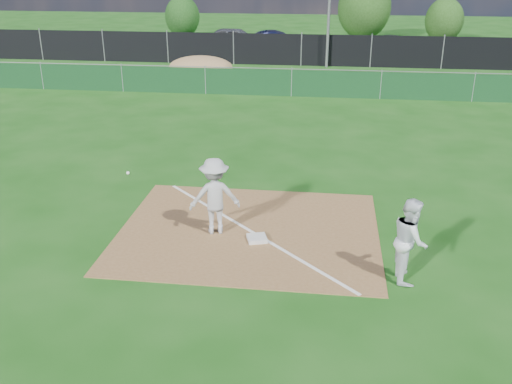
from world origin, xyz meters
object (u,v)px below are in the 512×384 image
Objects in this scene: car_left at (235,39)px; car_mid at (277,42)px; play_at_first at (215,196)px; tree_left at (182,17)px; first_base at (257,238)px; car_right at (396,45)px; tree_mid at (364,8)px; runner at (410,240)px; tree_right at (444,20)px.

car_left is 1.07× the size of car_mid.
tree_left is at bearing 105.30° from play_at_first.
first_base is at bearing -73.23° from tree_left.
tree_mid is (-1.86, 6.37, 1.75)m from car_right.
tree_mid is (13.85, 0.16, 0.76)m from tree_left.
runner is at bearing 153.10° from car_right.
tree_right is (11.58, 5.95, 0.94)m from car_mid.
play_at_first is 27.71m from car_right.
tree_right is (6.35, 34.04, 0.80)m from runner.
tree_right reaches higher than runner.
car_left is (-4.93, 27.39, 0.73)m from first_base.
car_mid is at bearing 70.57° from car_right.
first_base is 33.87m from tree_mid.
tree_right reaches higher than tree_left.
first_base is 26.96m from car_mid.
play_at_first is 0.87× the size of tree_left.
runner is (4.17, -1.52, -0.06)m from play_at_first.
tree_right is (3.86, 5.62, 1.03)m from car_right.
tree_mid is (0.63, 34.79, 1.52)m from runner.
runner is at bearing -69.10° from tree_left.
car_mid is 10.38m from tree_left.
tree_mid is at bearing 81.80° from play_at_first.
first_base is at bearing -167.24° from car_left.
car_right is at bearing -124.52° from tree_right.
car_right is 0.93× the size of tree_mid.
car_mid reaches higher than car_right.
tree_left is (-5.14, 6.03, 0.83)m from car_left.
tree_mid is (8.72, 6.19, 1.59)m from car_left.
tree_left is at bearing 19.07° from runner.
car_mid is (-1.06, 26.56, -0.20)m from play_at_first.
car_right is at bearing 78.28° from first_base.
tree_right is at bearing -71.46° from car_mid.
tree_mid is 5.82m from tree_right.
runner is 34.83m from tree_mid.
play_at_first is 0.64× the size of car_right.
tree_left is at bearing 178.25° from tree_right.
play_at_first is at bearing -107.92° from tree_right.
car_mid is at bearing -39.31° from tree_left.
tree_right is (19.58, -0.60, 0.04)m from tree_left.
first_base is 0.10× the size of car_right.
runner is at bearing -178.11° from car_mid.
car_left is (-3.92, 27.08, -0.13)m from play_at_first.
car_right is (10.58, -0.19, -0.16)m from car_left.
play_at_first is 33.65m from tree_mid.
play_at_first is at bearing -74.70° from tree_left.
tree_mid is (4.79, 33.27, 1.46)m from play_at_first.
car_right is at bearing 76.11° from play_at_first.
car_left is 15.45m from tree_right.
tree_right is (5.72, -0.76, -0.72)m from tree_mid.
first_base is 0.10× the size of car_mid.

